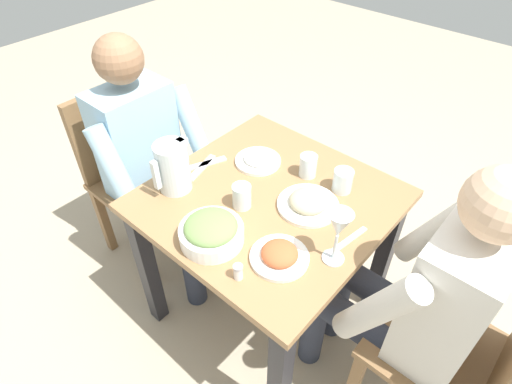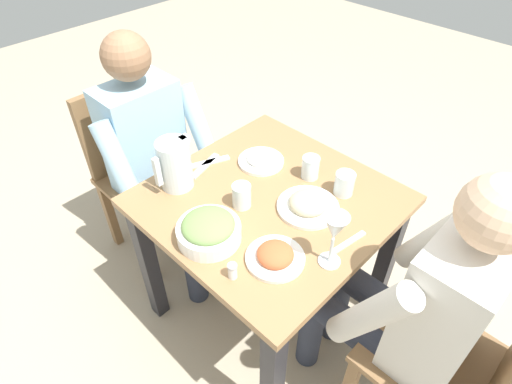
% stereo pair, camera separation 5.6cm
% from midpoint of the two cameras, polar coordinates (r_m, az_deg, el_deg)
% --- Properties ---
extents(ground_plane, '(8.00, 8.00, 0.00)m').
position_cam_midpoint_polar(ground_plane, '(2.06, 0.53, -15.48)').
color(ground_plane, tan).
extents(dining_table, '(0.81, 0.81, 0.71)m').
position_cam_midpoint_polar(dining_table, '(1.61, 0.66, -4.24)').
color(dining_table, '#997047').
rests_on(dining_table, ground_plane).
extents(chair_near, '(0.40, 0.40, 0.87)m').
position_cam_midpoint_polar(chair_near, '(2.10, -17.38, 3.09)').
color(chair_near, olive).
rests_on(chair_near, ground_plane).
extents(chair_far, '(0.40, 0.40, 0.87)m').
position_cam_midpoint_polar(chair_far, '(1.53, 25.80, -19.53)').
color(chair_far, olive).
rests_on(chair_far, ground_plane).
extents(diner_near, '(0.48, 0.53, 1.16)m').
position_cam_midpoint_polar(diner_near, '(1.87, -14.70, 4.06)').
color(diner_near, '#9EC6E0').
rests_on(diner_near, ground_plane).
extents(diner_far, '(0.48, 0.53, 1.16)m').
position_cam_midpoint_polar(diner_far, '(1.42, 20.02, -12.72)').
color(diner_far, silver).
rests_on(diner_far, ground_plane).
extents(water_pitcher, '(0.16, 0.12, 0.19)m').
position_cam_midpoint_polar(water_pitcher, '(1.53, -12.27, 3.32)').
color(water_pitcher, silver).
rests_on(water_pitcher, dining_table).
extents(salad_bowl, '(0.21, 0.21, 0.09)m').
position_cam_midpoint_polar(salad_bowl, '(1.35, -7.29, -5.33)').
color(salad_bowl, white).
rests_on(salad_bowl, dining_table).
extents(plate_rice_curry, '(0.19, 0.19, 0.05)m').
position_cam_midpoint_polar(plate_rice_curry, '(1.31, 1.97, -8.59)').
color(plate_rice_curry, white).
rests_on(plate_rice_curry, dining_table).
extents(plate_beans, '(0.22, 0.22, 0.06)m').
position_cam_midpoint_polar(plate_beans, '(1.48, 6.03, -1.45)').
color(plate_beans, white).
rests_on(plate_beans, dining_table).
extents(plate_yoghurt, '(0.18, 0.18, 0.05)m').
position_cam_midpoint_polar(plate_yoghurt, '(1.66, -0.71, 4.45)').
color(plate_yoghurt, white).
rests_on(plate_yoghurt, dining_table).
extents(water_glass_far_left, '(0.07, 0.07, 0.09)m').
position_cam_midpoint_polar(water_glass_far_left, '(1.46, -3.05, -0.60)').
color(water_glass_far_left, silver).
rests_on(water_glass_far_left, dining_table).
extents(water_glass_near_right, '(0.07, 0.07, 0.09)m').
position_cam_midpoint_polar(water_glass_near_right, '(1.59, 6.09, 3.56)').
color(water_glass_near_right, silver).
rests_on(water_glass_near_right, dining_table).
extents(water_glass_far_right, '(0.07, 0.07, 0.09)m').
position_cam_midpoint_polar(water_glass_far_right, '(1.55, 10.69, 1.51)').
color(water_glass_far_right, silver).
rests_on(water_glass_far_right, dining_table).
extents(wine_glass, '(0.08, 0.08, 0.20)m').
position_cam_midpoint_polar(wine_glass, '(1.23, 9.90, -4.77)').
color(wine_glass, silver).
rests_on(wine_glass, dining_table).
extents(salt_shaker, '(0.03, 0.03, 0.05)m').
position_cam_midpoint_polar(salt_shaker, '(1.26, -3.75, -10.79)').
color(salt_shaker, white).
rests_on(salt_shaker, dining_table).
extents(fork_near, '(0.17, 0.07, 0.01)m').
position_cam_midpoint_polar(fork_near, '(1.66, -8.34, 3.30)').
color(fork_near, silver).
rests_on(fork_near, dining_table).
extents(knife_near, '(0.19, 0.05, 0.01)m').
position_cam_midpoint_polar(knife_near, '(1.39, 11.05, -6.69)').
color(knife_near, silver).
rests_on(knife_near, dining_table).
extents(fork_far, '(0.17, 0.09, 0.01)m').
position_cam_midpoint_polar(fork_far, '(1.68, -7.80, 3.82)').
color(fork_far, silver).
rests_on(fork_far, dining_table).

